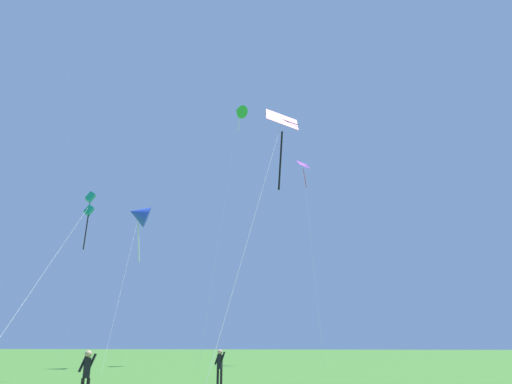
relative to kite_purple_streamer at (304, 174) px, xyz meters
name	(u,v)px	position (x,y,z in m)	size (l,w,h in m)	color
kite_purple_streamer	(304,174)	(0.00, 0.00, 0.00)	(2.43, 7.33, 20.37)	purple
kite_blue_delta	(139,214)	(-13.79, -9.36, -6.12)	(3.96, 10.64, 13.74)	blue
kite_green_small	(239,111)	(-6.77, -1.19, 7.35)	(3.07, 6.66, 27.01)	green
kite_pink_low	(281,136)	(1.05, -26.85, -7.63)	(2.12, 8.84, 12.74)	pink
kite_teal_box	(89,206)	(-10.67, -22.92, -9.32)	(3.67, 12.08, 10.24)	teal
person_with_spool	(220,365)	(-1.74, -26.55, -17.78)	(0.50, 0.21, 1.54)	black
person_in_blue_jacket	(87,372)	(-4.11, -33.25, -17.76)	(0.46, 0.34, 1.56)	black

